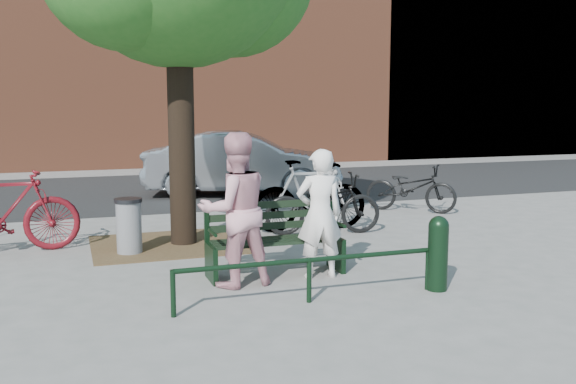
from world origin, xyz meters
name	(u,v)px	position (x,y,z in m)	size (l,w,h in m)	color
ground	(276,275)	(0.00, 0.00, 0.00)	(90.00, 90.00, 0.00)	gray
dirt_pit	(171,244)	(-1.00, 2.20, 0.01)	(2.40, 2.00, 0.02)	brown
road	(172,189)	(0.00, 8.50, 0.01)	(40.00, 7.00, 0.01)	black
park_bench	(274,237)	(0.00, 0.08, 0.48)	(1.74, 0.54, 0.97)	black
guard_railing	(309,267)	(0.00, -1.20, 0.40)	(3.06, 0.06, 0.51)	black
person_left	(320,214)	(0.49, -0.28, 0.82)	(0.60, 0.39, 1.63)	white
person_right	(235,210)	(-0.60, -0.28, 0.93)	(0.90, 0.70, 1.85)	pink
bollard	(438,251)	(1.60, -1.25, 0.48)	(0.24, 0.24, 0.89)	black
litter_bin	(129,226)	(-1.66, 1.80, 0.41)	(0.40, 0.40, 0.82)	gray
bicycle_b	(4,211)	(-3.37, 2.38, 0.63)	(0.59, 2.10, 1.26)	#580C13
bicycle_c	(323,204)	(1.54, 2.20, 0.51)	(0.68, 1.95, 1.03)	black
bicycle_d	(310,195)	(1.44, 2.54, 0.61)	(0.58, 2.05, 1.23)	gray
bicycle_e	(411,188)	(4.06, 3.67, 0.48)	(0.64, 1.84, 0.97)	black
parked_car	(243,164)	(1.45, 7.00, 0.75)	(1.60, 4.58, 1.51)	gray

